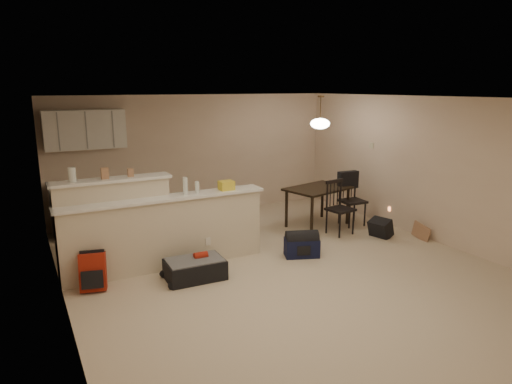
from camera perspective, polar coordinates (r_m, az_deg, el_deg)
room at (r=6.52m, az=3.67°, el=0.58°), size 7.00×7.02×2.50m
breakfast_bar at (r=6.90m, az=-13.40°, el=-4.58°), size 3.08×0.58×1.39m
upper_cabinets at (r=8.84m, az=-20.61°, el=7.32°), size 1.40×0.34×0.70m
kitchen_counter at (r=8.98m, az=-18.50°, el=-1.85°), size 1.80×0.60×0.90m
thermostat at (r=9.49m, az=14.22°, el=5.66°), size 0.02×0.12×0.12m
jar at (r=6.67m, az=-22.00°, el=2.02°), size 0.10×0.10×0.20m
cereal_box at (r=6.73m, az=-18.38°, el=2.22°), size 0.10×0.07×0.16m
small_box at (r=6.80m, az=-15.41°, el=2.36°), size 0.08×0.06×0.12m
bottle_a at (r=6.83m, az=-8.84°, el=0.76°), size 0.07×0.07×0.26m
bottle_b at (r=6.90m, az=-7.37°, el=0.59°), size 0.06×0.06×0.18m
bag_lump at (r=7.08m, az=-3.72°, el=0.83°), size 0.22×0.18×0.14m
dining_table at (r=8.87m, az=7.75°, el=-0.01°), size 1.37×1.07×0.76m
pendant_lamp at (r=8.67m, az=8.01°, el=8.52°), size 0.36×0.36×0.62m
dining_chair_near at (r=8.46m, az=10.51°, el=-1.96°), size 0.49×0.47×0.99m
dining_chair_far at (r=9.06m, az=11.98°, el=-0.94°), size 0.47×0.45×1.02m
suitcase at (r=6.59m, az=-7.63°, el=-9.55°), size 0.83×0.55×0.27m
red_backpack at (r=6.53m, az=-19.71°, el=-9.38°), size 0.38×0.28×0.50m
navy_duffel at (r=7.37m, az=5.74°, el=-6.91°), size 0.61×0.47×0.29m
black_daypack at (r=8.55m, az=15.30°, el=-4.40°), size 0.34×0.42×0.32m
cardboard_sheet at (r=8.62m, az=19.94°, el=-4.71°), size 0.02×0.38×0.29m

